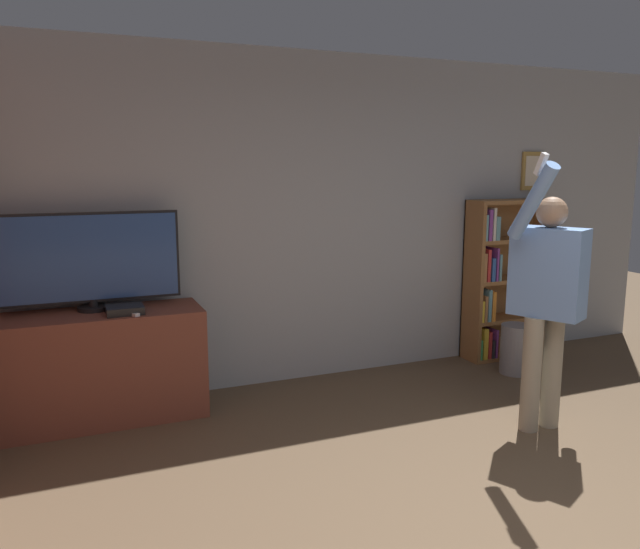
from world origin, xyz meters
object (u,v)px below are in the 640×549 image
Objects in this scene: television at (91,260)px; person at (547,291)px; bookshelf at (499,283)px; game_console at (125,310)px; waste_bin at (516,349)px.

person reaches higher than television.
bookshelf is 1.67m from person.
waste_bin is (3.23, -0.23, -0.59)m from game_console.
bookshelf is 0.69m from waste_bin.
television is at bearing -143.67° from person.
game_console reaches higher than waste_bin.
person is (-0.78, -1.46, 0.26)m from bookshelf.
game_console is at bearing 175.99° from waste_bin.
television is 0.65× the size of person.
waste_bin is at bearing 121.09° from person.
bookshelf is at bearing 0.68° from television.
game_console is 0.17× the size of bookshelf.
game_console is at bearing -176.07° from bookshelf.
television is 4.90× the size of game_console.
bookshelf reaches higher than television.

